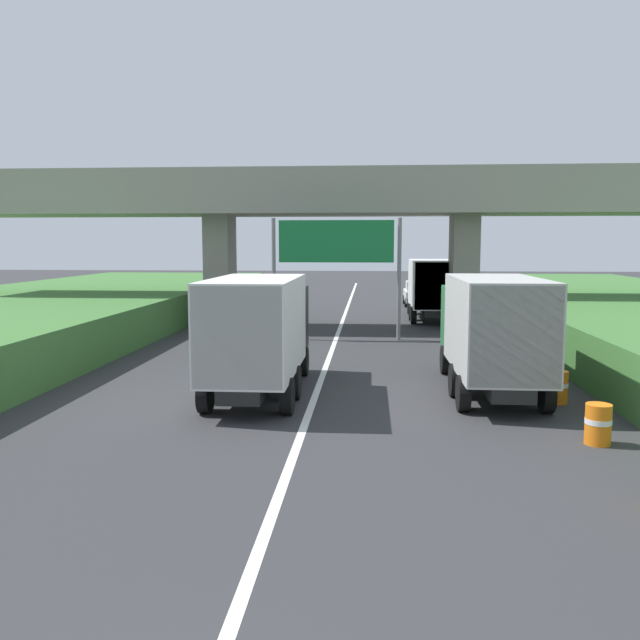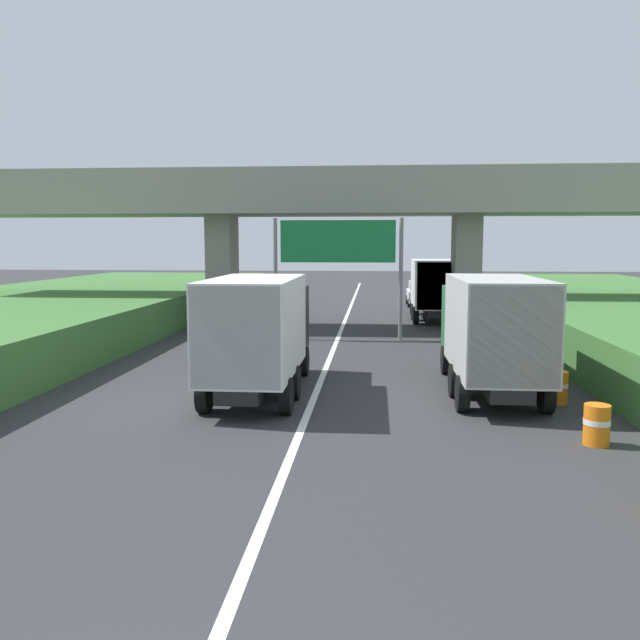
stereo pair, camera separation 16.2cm
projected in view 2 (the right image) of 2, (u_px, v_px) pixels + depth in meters
name	position (u px, v px, depth m)	size (l,w,h in m)	color
lane_centre_stripe	(335.00, 346.00, 28.58)	(0.20, 88.73, 0.01)	white
overpass_bridge	(343.00, 210.00, 33.91)	(40.00, 4.80, 8.01)	gray
overhead_highway_sign	(338.00, 250.00, 30.02)	(5.88, 0.18, 5.51)	slate
truck_green	(491.00, 328.00, 19.40)	(2.44, 7.30, 3.44)	black
truck_silver	(433.00, 286.00, 38.10)	(2.44, 7.30, 3.44)	black
truck_black	(260.00, 328.00, 19.28)	(2.44, 7.30, 3.44)	black
car_white	(420.00, 294.00, 46.57)	(1.86, 4.10, 1.72)	silver
construction_barrel_1	(597.00, 424.00, 14.53)	(0.57, 0.57, 0.90)	orange
construction_barrel_2	(557.00, 387.00, 18.27)	(0.57, 0.57, 0.90)	orange
construction_barrel_3	(518.00, 362.00, 22.05)	(0.57, 0.57, 0.90)	orange
construction_barrel_4	(501.00, 345.00, 25.79)	(0.57, 0.57, 0.90)	orange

